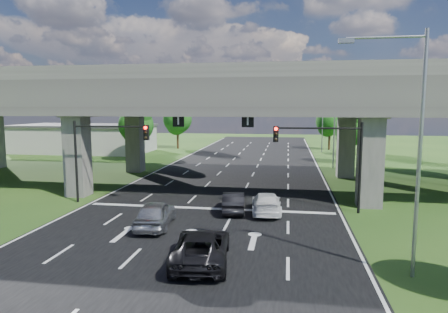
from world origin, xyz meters
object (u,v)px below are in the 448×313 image
(signal_right, at_px, (327,150))
(streetlight_near, at_px, (410,136))
(streetlight_far, at_px, (331,117))
(car_white, at_px, (266,203))
(car_silver, at_px, (155,214))
(car_trailing, at_px, (201,247))
(signal_left, at_px, (103,146))
(streetlight_beyond, at_px, (320,114))
(car_dark, at_px, (234,202))

(signal_right, xyz_separation_m, streetlight_near, (2.27, -9.94, 1.66))
(streetlight_far, bearing_deg, car_white, -106.26)
(car_silver, distance_m, car_trailing, 6.14)
(signal_right, height_order, streetlight_far, streetlight_far)
(streetlight_near, relative_size, car_white, 2.18)
(signal_right, distance_m, car_trailing, 12.24)
(signal_left, bearing_deg, car_white, -4.57)
(streetlight_far, xyz_separation_m, car_silver, (-12.34, -25.16, -5.04))
(signal_right, relative_size, streetlight_far, 0.60)
(streetlight_beyond, bearing_deg, signal_left, -116.43)
(streetlight_far, distance_m, streetlight_beyond, 16.00)
(streetlight_near, distance_m, car_silver, 14.18)
(signal_right, distance_m, signal_left, 15.65)
(signal_right, distance_m, streetlight_near, 10.33)
(signal_right, bearing_deg, car_white, -166.25)
(car_dark, bearing_deg, streetlight_beyond, -109.35)
(streetlight_near, xyz_separation_m, car_white, (-6.13, 9.00, -5.15))
(signal_right, bearing_deg, streetlight_beyond, 86.39)
(signal_right, distance_m, car_silver, 11.78)
(streetlight_near, height_order, car_silver, streetlight_near)
(signal_right, bearing_deg, car_dark, -170.75)
(car_silver, distance_m, car_dark, 5.77)
(streetlight_beyond, relative_size, car_trailing, 1.93)
(signal_left, distance_m, car_silver, 8.29)
(signal_left, distance_m, streetlight_near, 20.56)
(signal_right, xyz_separation_m, signal_left, (-15.65, 0.00, 0.00))
(streetlight_near, bearing_deg, car_trailing, 179.91)
(signal_left, relative_size, car_trailing, 1.16)
(streetlight_far, bearing_deg, car_trailing, -105.90)
(streetlight_far, relative_size, car_silver, 2.20)
(streetlight_beyond, xyz_separation_m, car_trailing, (-8.54, -45.99, -5.10))
(streetlight_near, distance_m, streetlight_far, 30.00)
(streetlight_near, xyz_separation_m, streetlight_far, (0.00, 30.00, 0.00))
(signal_right, height_order, car_silver, signal_right)
(car_trailing, bearing_deg, car_silver, -58.39)
(streetlight_near, bearing_deg, streetlight_far, 90.00)
(signal_left, bearing_deg, streetlight_far, 48.22)
(signal_left, height_order, streetlight_far, streetlight_far)
(signal_right, relative_size, car_trailing, 1.16)
(car_trailing, bearing_deg, car_dark, -98.15)
(streetlight_beyond, bearing_deg, car_dark, -102.63)
(signal_left, relative_size, streetlight_far, 0.60)
(streetlight_far, height_order, car_trailing, streetlight_far)
(car_dark, bearing_deg, streetlight_far, -118.25)
(streetlight_far, bearing_deg, car_dark, -111.52)
(streetlight_beyond, relative_size, car_dark, 2.48)
(streetlight_near, distance_m, streetlight_beyond, 46.00)
(streetlight_far, distance_m, car_trailing, 31.59)
(car_silver, height_order, car_white, car_silver)
(signal_right, bearing_deg, signal_left, 180.00)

